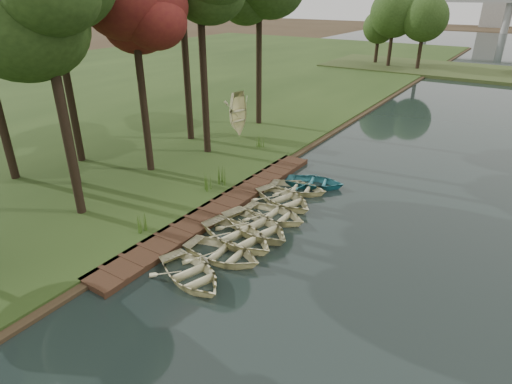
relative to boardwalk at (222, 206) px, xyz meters
The scene contains 19 objects.
ground 1.61m from the boardwalk, ahead, with size 300.00×300.00×0.00m, color #3D2F1D.
boardwalk is the anchor object (origin of this frame).
far_trees 50.78m from the boardwalk, 82.86° to the left, with size 45.60×5.60×8.80m.
building_b 145.16m from the boardwalk, 91.34° to the left, with size 8.00×8.00×12.00m, color #A5A5A0.
rowboat_0 6.05m from the boardwalk, 64.45° to the right, with size 2.46×3.44×0.71m, color beige.
rowboat_1 4.57m from the boardwalk, 52.81° to the right, with size 2.49×3.48×0.72m, color beige.
rowboat_2 3.40m from the boardwalk, 41.40° to the right, with size 2.78×3.89×0.81m, color beige.
rowboat_3 2.96m from the boardwalk, 21.47° to the right, with size 2.79×3.91×0.81m, color beige.
rowboat_4 2.85m from the boardwalk, ahead, with size 2.33×3.27×0.68m, color beige.
rowboat_5 3.23m from the boardwalk, 41.91° to the left, with size 2.58×3.62×0.75m, color beige.
rowboat_6 4.47m from the boardwalk, 58.52° to the left, with size 2.29×3.21×0.66m, color beige.
rowboat_7 5.73m from the boardwalk, 61.04° to the left, with size 2.33×3.27×0.68m, color teal.
stored_rowboat 11.28m from the boardwalk, 120.90° to the left, with size 2.38×3.33×0.69m, color beige.
tree_0 11.52m from the boardwalk, 139.76° to the right, with size 5.06×5.06×11.29m.
tree_2 11.17m from the boardwalk, 167.98° to the left, with size 4.25×4.25×10.75m.
reeds_0 4.52m from the boardwalk, 109.00° to the right, with size 0.60×0.60×0.93m, color #3F661E.
reeds_1 2.59m from the boardwalk, 126.03° to the left, with size 0.60×0.60×1.04m, color #3F661E.
reeds_2 1.95m from the boardwalk, 151.43° to the left, with size 0.60×0.60×0.94m, color #3F661E.
reeds_3 9.02m from the boardwalk, 110.45° to the left, with size 0.60×0.60×0.91m, color #3F661E.
Camera 1 is at (10.43, -15.36, 10.12)m, focal length 30.00 mm.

